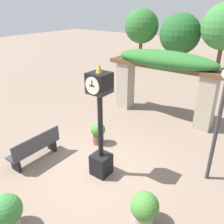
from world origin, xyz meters
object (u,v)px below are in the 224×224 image
at_px(lamp_post, 221,109).
at_px(potted_plant_near_right, 6,212).
at_px(pedestal_clock, 100,128).
at_px(potted_plant_near_left, 145,208).
at_px(park_bench, 35,148).
at_px(potted_plant_far_left, 98,132).

bearing_deg(lamp_post, potted_plant_near_right, -125.23).
relative_size(pedestal_clock, potted_plant_near_left, 4.04).
xyz_separation_m(potted_plant_near_left, potted_plant_near_right, (-2.21, -1.81, 0.04)).
distance_m(park_bench, lamp_post, 5.19).
xyz_separation_m(potted_plant_near_right, lamp_post, (2.89, 4.10, 1.60)).
relative_size(potted_plant_far_left, park_bench, 0.47).
bearing_deg(potted_plant_near_right, potted_plant_near_left, 39.31).
bearing_deg(lamp_post, potted_plant_far_left, -173.85).
xyz_separation_m(pedestal_clock, potted_plant_near_right, (-0.45, -2.55, -1.00)).
relative_size(potted_plant_near_right, potted_plant_far_left, 1.09).
distance_m(potted_plant_far_left, lamp_post, 3.89).
height_order(park_bench, lamp_post, lamp_post).
xyz_separation_m(pedestal_clock, potted_plant_near_left, (1.76, -0.73, -1.04)).
bearing_deg(park_bench, potted_plant_near_right, 39.07).
height_order(potted_plant_near_left, potted_plant_far_left, potted_plant_near_left).
bearing_deg(park_bench, potted_plant_near_left, 89.37).
distance_m(potted_plant_far_left, park_bench, 2.06).
distance_m(potted_plant_near_right, lamp_post, 5.26).
height_order(pedestal_clock, park_bench, pedestal_clock).
bearing_deg(pedestal_clock, lamp_post, 32.38).
xyz_separation_m(potted_plant_near_left, potted_plant_far_left, (-2.84, 1.90, 0.01)).
xyz_separation_m(potted_plant_near_right, potted_plant_far_left, (-0.62, 3.72, -0.03)).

